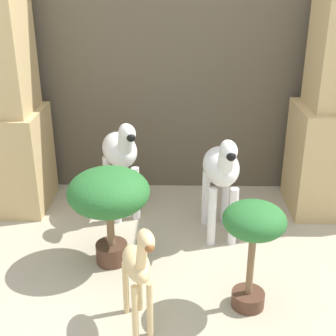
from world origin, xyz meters
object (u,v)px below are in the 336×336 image
giraffe_figurine (138,266)px  potted_palm_back (109,196)px  potted_palm_front (253,232)px  zebra_right (221,171)px  zebra_left (121,154)px

giraffe_figurine → potted_palm_back: bearing=110.4°
potted_palm_front → potted_palm_back: size_ratio=1.00×
zebra_right → potted_palm_front: 0.66m
zebra_right → zebra_left: bearing=157.0°
potted_palm_back → zebra_left: bearing=89.9°
potted_palm_back → potted_palm_front: bearing=-26.8°
zebra_left → giraffe_figurine: zebra_left is taller
zebra_left → giraffe_figurine: size_ratio=1.14×
potted_palm_back → giraffe_figurine: bearing=-69.6°
giraffe_figurine → zebra_right: bearing=62.6°
zebra_right → potted_palm_back: size_ratio=1.22×
potted_palm_front → potted_palm_back: (-0.70, 0.35, -0.01)m
zebra_left → potted_palm_back: 0.56m
giraffe_figurine → potted_palm_back: 0.55m
zebra_right → zebra_left: size_ratio=1.00×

